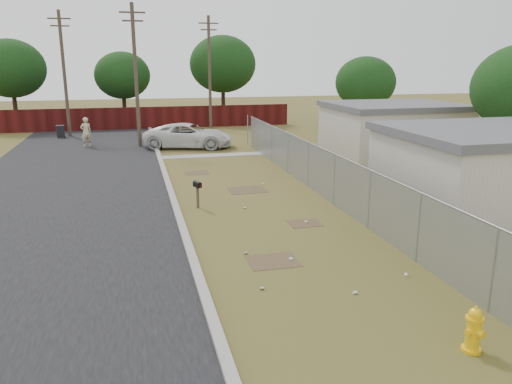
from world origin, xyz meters
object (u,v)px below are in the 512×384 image
object	(u,v)px
trash_bin	(60,131)
fire_hydrant	(474,330)
mailbox	(197,187)
pickup_truck	(189,136)
pedestrian	(86,132)

from	to	relation	value
trash_bin	fire_hydrant	bearing A→B (deg)	-70.35
mailbox	pickup_truck	xyz separation A→B (m)	(1.26, 13.91, -0.05)
mailbox	pedestrian	size ratio (longest dim) A/B	0.55
trash_bin	pedestrian	bearing A→B (deg)	-64.75
pedestrian	pickup_truck	bearing A→B (deg)	142.50
pickup_truck	trash_bin	world-z (taller)	pickup_truck
fire_hydrant	mailbox	distance (m)	11.74
mailbox	trash_bin	distance (m)	21.89
mailbox	pedestrian	world-z (taller)	pedestrian
mailbox	pedestrian	distance (m)	16.79
pedestrian	trash_bin	size ratio (longest dim) A/B	2.14
pickup_truck	pedestrian	size ratio (longest dim) A/B	2.94
pickup_truck	mailbox	bearing A→B (deg)	-169.18
pedestrian	trash_bin	distance (m)	5.15
fire_hydrant	pickup_truck	xyz separation A→B (m)	(-2.62, 24.99, 0.34)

